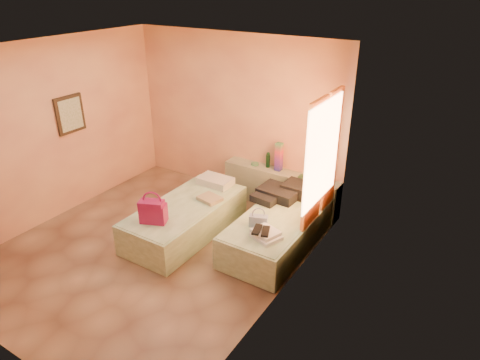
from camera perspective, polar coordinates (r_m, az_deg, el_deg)
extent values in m
plane|color=#9E7F5F|center=(6.46, -11.34, -8.85)|extent=(4.50, 4.50, 0.00)
cube|color=#F8BF84|center=(7.45, -0.48, 8.46)|extent=(4.00, 0.02, 2.80)
cube|color=#F8BF84|center=(7.27, -24.07, 5.74)|extent=(0.02, 4.50, 2.80)
cube|color=#F8BF84|center=(4.72, 5.35, -2.39)|extent=(0.02, 4.50, 2.80)
cube|color=white|center=(5.42, -13.99, 16.36)|extent=(4.00, 4.50, 0.02)
cube|color=#FDD29D|center=(5.73, 10.94, 3.60)|extent=(0.02, 1.10, 1.40)
cube|color=orange|center=(5.76, 9.72, -0.02)|extent=(0.05, 0.55, 2.20)
cube|color=orange|center=(6.27, 11.89, 2.01)|extent=(0.05, 0.45, 2.20)
cube|color=#302215|center=(7.41, -21.72, 8.14)|extent=(0.04, 0.50, 0.60)
cube|color=#AB9439|center=(6.74, 10.63, 6.57)|extent=(0.25, 0.04, 0.30)
cube|color=gray|center=(7.29, 5.39, -1.20)|extent=(2.05, 0.30, 0.65)
cube|color=#CCEABC|center=(6.60, -7.24, -5.13)|extent=(0.91, 2.00, 0.50)
cube|color=#CCEABC|center=(6.31, 5.25, -6.64)|extent=(0.91, 2.00, 0.50)
cylinder|color=#153B20|center=(7.25, 3.75, 2.65)|extent=(0.07, 0.07, 0.25)
cube|color=#96124F|center=(7.11, 5.21, 3.10)|extent=(0.11, 0.11, 0.48)
cylinder|color=#457E56|center=(7.37, 1.99, 2.14)|extent=(0.16, 0.16, 0.03)
cube|color=#294D30|center=(6.97, 8.53, 0.40)|extent=(0.17, 0.13, 0.03)
cube|color=white|center=(6.81, 10.27, 0.71)|extent=(0.23, 0.23, 0.26)
cube|color=#96124F|center=(6.03, -11.50, -4.09)|extent=(0.41, 0.32, 0.34)
cube|color=tan|center=(6.54, -4.05, -2.50)|extent=(0.38, 0.33, 0.06)
cube|color=black|center=(6.59, 5.64, -1.63)|extent=(0.66, 0.66, 0.20)
cube|color=#385588|center=(5.86, 2.47, -5.47)|extent=(0.27, 0.19, 0.16)
cube|color=white|center=(5.63, 3.52, -7.30)|extent=(0.44, 0.41, 0.10)
cube|color=black|center=(5.59, 2.80, -6.78)|extent=(0.25, 0.29, 0.03)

